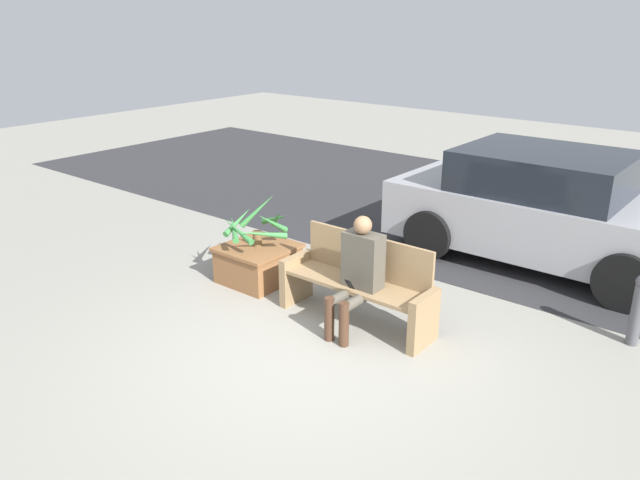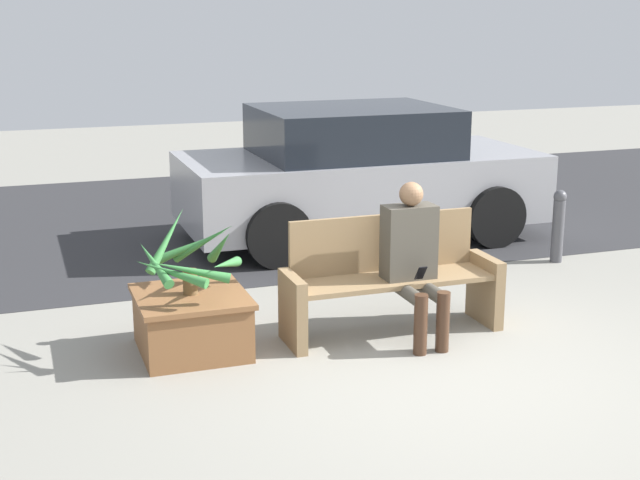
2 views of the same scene
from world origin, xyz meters
The scene contains 8 objects.
ground_plane centered at (0.00, 0.00, 0.00)m, with size 30.00×30.00×0.00m, color gray.
road_surface centered at (0.00, 5.40, 0.00)m, with size 20.00×6.00×0.01m, color #2D2D30.
bench centered at (-0.05, 0.92, 0.44)m, with size 1.77×0.49×0.94m.
person_seated centered at (0.06, 0.74, 0.68)m, with size 0.41×0.60×1.25m.
planter_box centered at (-1.65, 1.01, 0.25)m, with size 0.83×0.86×0.46m.
potted_plant centered at (-1.64, 1.00, 0.75)m, with size 0.86×0.82×0.62m.
parked_car centered at (0.84, 3.88, 0.74)m, with size 4.00×1.98×1.49m.
bollard_post centered at (2.41, 2.24, 0.40)m, with size 0.14×0.14×0.76m.
Camera 1 is at (3.46, -4.09, 3.18)m, focal length 35.00 mm.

